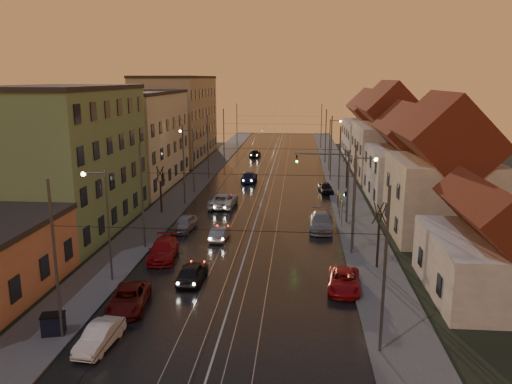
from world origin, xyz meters
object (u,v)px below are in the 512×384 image
(traffic_light_mast, at_px, (338,178))
(dumpster, at_px, (53,325))
(parked_right_0, at_px, (344,281))
(parked_left_2, at_px, (163,250))
(driving_car_0, at_px, (192,272))
(driving_car_4, at_px, (255,153))
(parked_right_2, at_px, (326,188))
(driving_car_2, at_px, (223,200))
(street_lamp_3, at_px, (332,140))
(parked_left_3, at_px, (184,223))
(driving_car_1, at_px, (220,233))
(street_lamp_0, at_px, (104,215))
(parked_left_1, at_px, (129,298))
(street_lamp_1, at_px, (359,194))
(driving_car_3, at_px, (249,177))
(street_lamp_2, at_px, (191,154))
(parked_right_1, at_px, (321,222))
(parked_left_0, at_px, (100,336))

(traffic_light_mast, xyz_separation_m, dumpster, (-17.18, -23.77, -3.90))
(parked_right_0, bearing_deg, parked_left_2, 165.13)
(driving_car_0, xyz_separation_m, driving_car_4, (-0.63, 57.00, 0.01))
(parked_right_0, xyz_separation_m, parked_right_2, (0.20, 29.30, 0.02))
(driving_car_2, bearing_deg, parked_right_2, -142.94)
(street_lamp_3, relative_size, parked_left_3, 1.96)
(parked_left_3, bearing_deg, driving_car_1, -26.06)
(driving_car_4, bearing_deg, driving_car_1, 96.39)
(street_lamp_0, height_order, traffic_light_mast, street_lamp_0)
(driving_car_2, relative_size, parked_left_1, 1.20)
(street_lamp_1, relative_size, dumpster, 6.67)
(driving_car_3, bearing_deg, driving_car_1, 89.24)
(street_lamp_3, bearing_deg, parked_right_2, -95.83)
(street_lamp_3, distance_m, dumpster, 55.06)
(street_lamp_0, distance_m, driving_car_0, 7.30)
(street_lamp_3, distance_m, driving_car_4, 19.09)
(driving_car_1, relative_size, driving_car_2, 0.66)
(street_lamp_2, bearing_deg, street_lamp_1, -47.68)
(driving_car_3, distance_m, dumpster, 43.55)
(parked_left_1, bearing_deg, driving_car_2, 78.92)
(street_lamp_0, xyz_separation_m, dumpster, (-0.08, -7.77, -4.19))
(traffic_light_mast, xyz_separation_m, parked_left_1, (-14.20, -20.01, -3.95))
(parked_right_1, bearing_deg, driving_car_2, 146.39)
(parked_left_2, relative_size, parked_left_3, 1.23)
(street_lamp_0, bearing_deg, parked_left_2, 60.81)
(parked_right_0, bearing_deg, driving_car_1, 139.98)
(driving_car_1, xyz_separation_m, parked_right_2, (10.28, 19.40, 0.04))
(driving_car_0, xyz_separation_m, parked_left_0, (-3.05, -9.10, -0.08))
(street_lamp_3, bearing_deg, driving_car_2, -120.13)
(parked_left_0, height_order, parked_left_1, parked_left_1)
(street_lamp_2, relative_size, parked_left_1, 1.71)
(driving_car_0, bearing_deg, driving_car_1, -90.49)
(parked_left_3, xyz_separation_m, dumpster, (-2.75, -20.06, 0.00))
(driving_car_3, height_order, parked_right_0, driving_car_3)
(parked_right_2, bearing_deg, parked_right_1, -101.81)
(driving_car_3, bearing_deg, street_lamp_2, 47.67)
(parked_left_2, bearing_deg, parked_right_0, -25.86)
(traffic_light_mast, height_order, parked_left_3, traffic_light_mast)
(driving_car_0, relative_size, dumpster, 3.41)
(street_lamp_1, relative_size, parked_right_2, 2.07)
(street_lamp_0, relative_size, driving_car_4, 1.94)
(driving_car_2, height_order, parked_left_0, driving_car_2)
(driving_car_0, bearing_deg, driving_car_2, -85.06)
(traffic_light_mast, xyz_separation_m, parked_right_0, (-0.59, -16.04, -3.97))
(street_lamp_0, bearing_deg, traffic_light_mast, 43.10)
(parked_left_2, bearing_deg, street_lamp_0, -125.69)
(street_lamp_0, distance_m, parked_right_2, 33.96)
(driving_car_4, bearing_deg, parked_right_0, 106.07)
(street_lamp_2, bearing_deg, dumpster, -90.14)
(street_lamp_0, relative_size, driving_car_3, 1.61)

